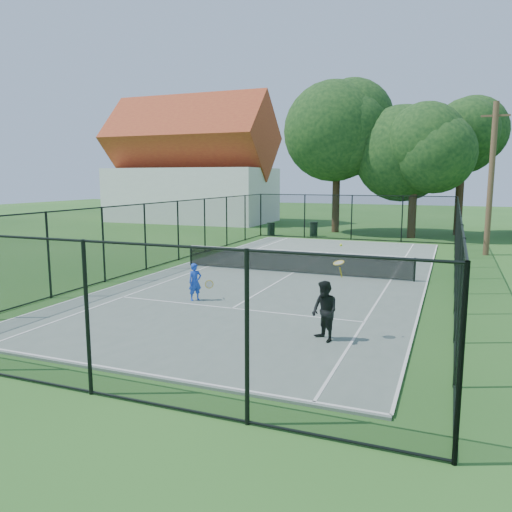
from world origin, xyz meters
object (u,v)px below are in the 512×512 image
at_px(trash_bin_right, 314,229).
at_px(player_blue, 195,282).
at_px(tennis_net, 293,261).
at_px(utility_pole, 491,179).
at_px(trash_bin_left, 271,229).
at_px(player_black, 325,311).

height_order(trash_bin_right, player_blue, player_blue).
relative_size(tennis_net, trash_bin_right, 9.86).
xyz_separation_m(tennis_net, utility_pole, (8.04, 9.00, 3.49)).
bearing_deg(player_blue, trash_bin_left, 102.58).
bearing_deg(trash_bin_right, utility_pole, -24.78).
xyz_separation_m(trash_bin_right, player_black, (6.30, -22.44, 0.31)).
bearing_deg(utility_pole, player_blue, -122.91).
bearing_deg(tennis_net, player_blue, -105.08).
bearing_deg(utility_pole, trash_bin_right, 155.22).
bearing_deg(trash_bin_right, player_blue, -86.31).
bearing_deg(player_black, player_blue, 153.29).
relative_size(utility_pole, player_blue, 6.43).
xyz_separation_m(tennis_net, player_blue, (-1.58, -5.88, 0.10)).
height_order(player_blue, player_black, player_black).
relative_size(trash_bin_left, trash_bin_right, 0.89).
relative_size(tennis_net, utility_pole, 1.26).
relative_size(trash_bin_right, player_blue, 0.82).
distance_m(tennis_net, trash_bin_right, 14.33).
height_order(trash_bin_right, utility_pole, utility_pole).
relative_size(trash_bin_right, player_black, 0.42).
distance_m(trash_bin_left, player_blue, 19.96).
xyz_separation_m(utility_pole, player_black, (-4.61, -17.40, -3.24)).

